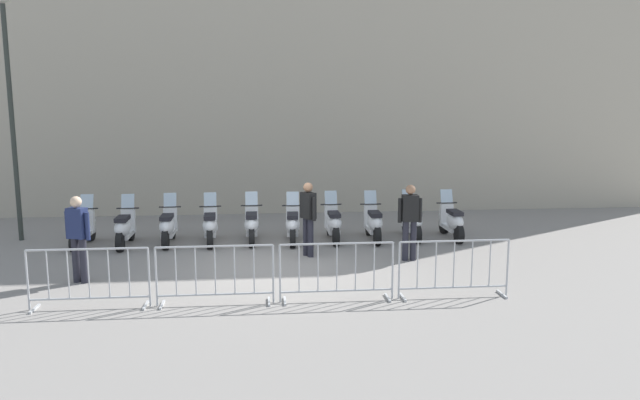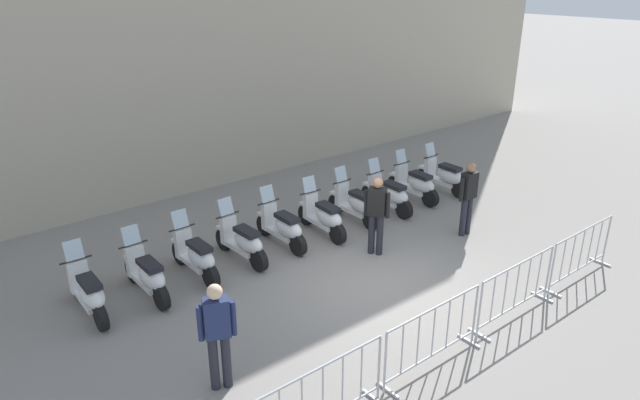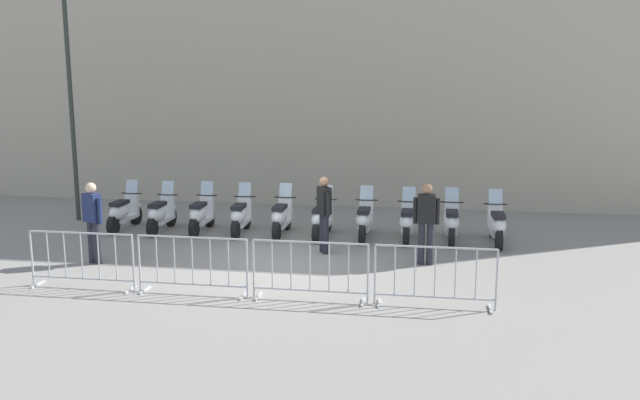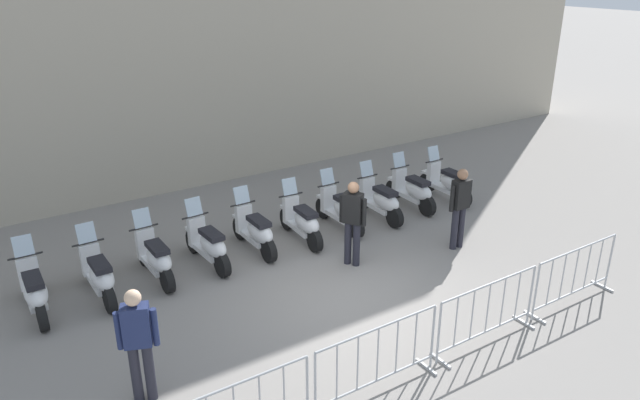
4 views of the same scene
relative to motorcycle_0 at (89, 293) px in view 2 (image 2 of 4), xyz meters
name	(u,v)px [view 2 (image 2 of 4)]	position (x,y,z in m)	size (l,w,h in m)	color
ground_plane	(377,283)	(4.26, -3.08, -0.45)	(120.00, 120.00, 0.00)	gray
motorcycle_0	(89,293)	(0.00, 0.00, 0.00)	(0.66, 1.72, 1.24)	black
motorcycle_1	(147,275)	(1.03, -0.22, 0.00)	(0.63, 1.72, 1.24)	black
motorcycle_2	(196,256)	(2.07, -0.30, 0.00)	(0.62, 1.72, 1.24)	black
motorcycle_3	(243,241)	(3.11, -0.49, 0.00)	(0.58, 1.73, 1.24)	black
motorcycle_4	(283,227)	(4.14, -0.61, 0.00)	(0.63, 1.72, 1.24)	black
motorcycle_5	(323,217)	(5.15, -0.90, 0.00)	(0.70, 1.71, 1.24)	black
motorcycle_6	(356,204)	(6.20, -1.00, 0.00)	(0.64, 1.72, 1.24)	black
motorcycle_7	(389,194)	(7.22, -1.22, 0.00)	(0.66, 1.72, 1.24)	black
motorcycle_8	(415,184)	(8.26, -1.30, 0.00)	(0.66, 1.72, 1.24)	black
motorcycle_9	(444,176)	(9.28, -1.56, 0.00)	(0.64, 1.72, 1.24)	black
barrier_segment_0	(323,399)	(0.70, -4.84, 0.07)	(2.04, 0.75, 1.07)	#B2B5B7
barrier_segment_1	(433,337)	(2.82, -5.19, 0.07)	(2.04, 0.75, 1.07)	#B2B5B7
barrier_segment_2	(516,290)	(4.94, -5.55, 0.07)	(2.04, 0.75, 1.07)	#B2B5B7
barrier_segment_3	(581,254)	(7.06, -5.90, 0.07)	(2.04, 0.75, 1.07)	#B2B5B7
officer_near_row_end	(377,211)	(5.20, -2.32, 0.53)	(0.34, 0.52, 1.73)	#23232D
officer_mid_plaza	(468,194)	(7.32, -3.27, 0.53)	(0.54, 0.28, 1.73)	#23232D
officer_by_barriers	(218,331)	(0.35, -3.17, 0.53)	(0.48, 0.37, 1.73)	#23232D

